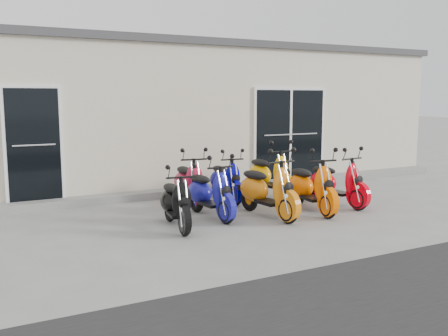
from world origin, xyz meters
The scene contains 14 objects.
ground centered at (0.00, 0.00, 0.00)m, with size 80.00×80.00×0.00m, color gray.
building centered at (0.00, 5.20, 1.60)m, with size 14.00×6.00×3.20m, color beige.
roof_cap centered at (0.00, 5.20, 3.28)m, with size 14.20×6.20×0.16m, color #3F3F42.
front_step centered at (0.00, 2.02, 0.07)m, with size 14.00×0.40×0.15m, color gray.
door_left centered at (-3.20, 2.17, 1.26)m, with size 1.07×0.08×2.22m, color black.
door_right centered at (2.60, 2.17, 1.26)m, with size 2.02×0.08×2.22m, color black.
scooter_front_black centered at (-1.41, -0.45, 0.54)m, with size 0.54×1.47×1.09m, color black, non-canonical shape.
scooter_front_blue centered at (-0.62, -0.06, 0.57)m, with size 0.57×1.56×1.15m, color navy, non-canonical shape.
scooter_front_orange_a centered at (0.29, -0.47, 0.63)m, with size 0.62×1.70×1.25m, color orange, non-canonical shape.
scooter_front_orange_b centered at (1.21, -0.53, 0.61)m, with size 0.60×1.65×1.22m, color #F46100, non-canonical shape.
scooter_front_red centered at (1.98, -0.31, 0.59)m, with size 0.58×1.59×1.18m, color red, non-canonical shape.
scooter_back_red centered at (-0.55, 1.01, 0.58)m, with size 0.57×1.58×1.17m, color #B41A39, non-canonical shape.
scooter_back_blue centered at (0.27, 1.06, 0.55)m, with size 0.54×1.49×1.10m, color #040281, non-canonical shape.
scooter_back_yellow centered at (1.26, 0.96, 0.62)m, with size 0.61×1.68×1.24m, color #FFAA00, non-canonical shape.
Camera 1 is at (-4.34, -7.71, 2.09)m, focal length 40.00 mm.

